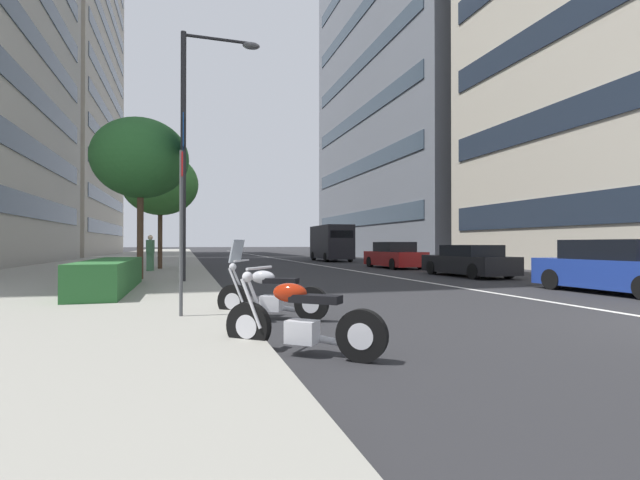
# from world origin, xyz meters

# --- Properties ---
(sidewalk_right_plaza) EXTENTS (160.00, 9.57, 0.15)m
(sidewalk_right_plaza) POSITION_xyz_m (30.00, 12.12, 0.07)
(sidewalk_right_plaza) COLOR gray
(sidewalk_right_plaza) RESTS_ON ground
(lane_centre_stripe) EXTENTS (110.00, 0.16, 0.01)m
(lane_centre_stripe) POSITION_xyz_m (35.00, 0.00, 0.00)
(lane_centre_stripe) COLOR silver
(lane_centre_stripe) RESTS_ON ground
(motorcycle_by_sign_pole) EXTENTS (1.48, 1.74, 1.09)m
(motorcycle_by_sign_pole) POSITION_xyz_m (0.49, 6.95, 0.41)
(motorcycle_by_sign_pole) COLOR black
(motorcycle_by_sign_pole) RESTS_ON ground
(motorcycle_second_in_row) EXTENTS (1.27, 1.87, 1.47)m
(motorcycle_second_in_row) POSITION_xyz_m (3.21, 6.84, 0.44)
(motorcycle_second_in_row) COLOR black
(motorcycle_second_in_row) RESTS_ON ground
(car_following_behind) EXTENTS (4.31, 2.02, 1.50)m
(car_following_behind) POSITION_xyz_m (4.65, -3.22, 0.71)
(car_following_behind) COLOR navy
(car_following_behind) RESTS_ON ground
(car_lead_in_lane) EXTENTS (4.53, 1.93, 1.34)m
(car_lead_in_lane) POSITION_xyz_m (11.40, -3.22, 0.63)
(car_lead_in_lane) COLOR black
(car_lead_in_lane) RESTS_ON ground
(car_mid_block_traffic) EXTENTS (4.46, 2.03, 1.50)m
(car_mid_block_traffic) POSITION_xyz_m (18.28, -3.16, 0.69)
(car_mid_block_traffic) COLOR maroon
(car_mid_block_traffic) RESTS_ON ground
(delivery_van_ahead) EXTENTS (5.52, 2.30, 2.86)m
(delivery_van_ahead) POSITION_xyz_m (29.22, -2.98, 1.52)
(delivery_van_ahead) COLOR black
(delivery_van_ahead) RESTS_ON ground
(parking_sign_by_curb) EXTENTS (0.32, 0.06, 2.84)m
(parking_sign_by_curb) POSITION_xyz_m (3.10, 8.39, 1.84)
(parking_sign_by_curb) COLOR #47494C
(parking_sign_by_curb) RESTS_ON sidewalk_right_plaza
(street_lamp_with_banners) EXTENTS (1.26, 2.64, 8.30)m
(street_lamp_with_banners) POSITION_xyz_m (10.55, 8.01, 5.16)
(street_lamp_with_banners) COLOR #232326
(street_lamp_with_banners) RESTS_ON sidewalk_right_plaza
(clipped_hedge_bed) EXTENTS (5.52, 1.10, 0.81)m
(clipped_hedge_bed) POSITION_xyz_m (8.01, 10.23, 0.55)
(clipped_hedge_bed) COLOR #28602D
(clipped_hedge_bed) RESTS_ON sidewalk_right_plaza
(street_tree_near_plaza_corner) EXTENTS (3.30, 3.30, 5.66)m
(street_tree_near_plaza_corner) POSITION_xyz_m (11.96, 9.84, 4.40)
(street_tree_near_plaza_corner) COLOR #473323
(street_tree_near_plaza_corner) RESTS_ON sidewalk_right_plaza
(street_tree_mid_sidewalk) EXTENTS (3.69, 3.69, 5.81)m
(street_tree_mid_sidewalk) POSITION_xyz_m (18.68, 9.52, 4.38)
(street_tree_mid_sidewalk) COLOR #473323
(street_tree_mid_sidewalk) RESTS_ON sidewalk_right_plaza
(pedestrian_on_plaza) EXTENTS (0.45, 0.35, 1.64)m
(pedestrian_on_plaza) POSITION_xyz_m (16.83, 9.85, 0.98)
(pedestrian_on_plaza) COLOR #3F724C
(pedestrian_on_plaza) RESTS_ON sidewalk_right_plaza
(office_tower_mid_left) EXTENTS (29.64, 16.85, 50.70)m
(office_tower_mid_left) POSITION_xyz_m (38.86, -17.71, 25.35)
(office_tower_mid_left) COLOR slate
(office_tower_mid_left) RESTS_ON ground
(office_tower_behind_plaza) EXTENTS (29.02, 20.93, 42.21)m
(office_tower_behind_plaza) POSITION_xyz_m (58.66, 28.31, 21.11)
(office_tower_behind_plaza) COLOR beige
(office_tower_behind_plaza) RESTS_ON ground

